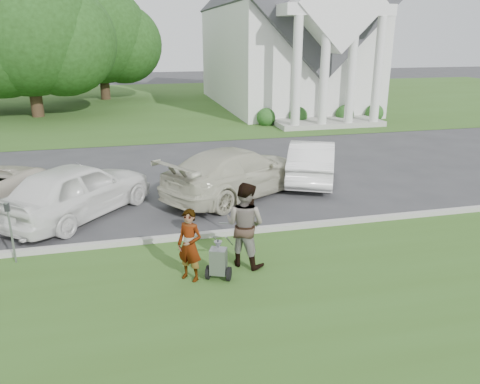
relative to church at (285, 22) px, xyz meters
name	(u,v)px	position (x,y,z in m)	size (l,w,h in m)	color
ground	(235,244)	(-9.00, -23.11, -5.94)	(120.00, 120.00, 0.00)	#333335
grass_strip	(269,307)	(-9.00, -26.11, -5.93)	(80.00, 7.00, 0.01)	#34551D
church_lawn	(158,103)	(-9.00, 3.89, -5.93)	(80.00, 30.00, 0.01)	#34551D
curb	(230,233)	(-9.00, -22.56, -5.86)	(80.00, 0.18, 0.15)	#9E9E93
church	(285,22)	(0.00, 0.00, 0.00)	(9.19, 19.00, 24.10)	white
tree_left	(27,34)	(-17.01, -1.13, -0.83)	(10.63, 8.40, 9.71)	#332316
tree_back	(100,39)	(-13.01, 6.87, -1.21)	(9.61, 7.60, 8.89)	#332316
striping_cart	(219,262)	(-9.74, -24.80, -5.52)	(0.81, 1.13, 0.97)	black
person_left	(190,246)	(-10.33, -24.66, -5.15)	(0.58, 0.38, 1.58)	#999999
person_right	(245,225)	(-9.03, -24.26, -4.96)	(0.95, 0.74, 1.96)	#999999
parking_meter_near	(244,210)	(-8.72, -22.97, -5.10)	(0.10, 0.09, 1.33)	gray
parking_meter_far	(10,225)	(-14.16, -22.94, -5.00)	(0.11, 0.10, 1.49)	gray
car_b	(77,190)	(-12.94, -20.20, -5.13)	(1.92, 4.76, 1.62)	white
car_c	(237,172)	(-8.06, -19.42, -5.15)	(2.20, 5.42, 1.57)	beige
car_d	(312,160)	(-5.06, -18.37, -5.21)	(1.54, 4.42, 1.46)	white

